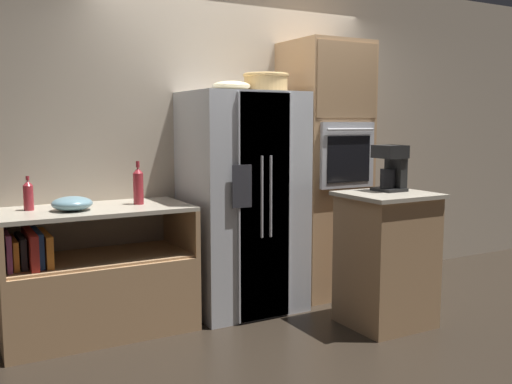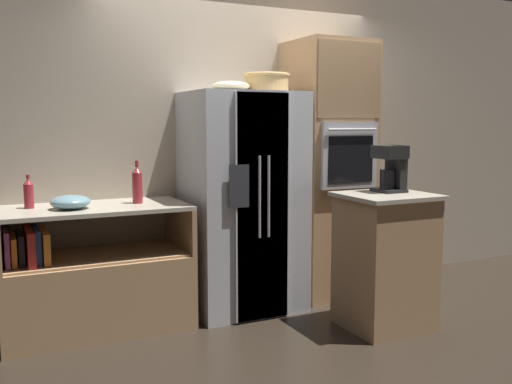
{
  "view_description": "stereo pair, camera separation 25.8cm",
  "coord_description": "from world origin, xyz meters",
  "px_view_note": "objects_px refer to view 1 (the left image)",
  "views": [
    {
      "loc": [
        -2.25,
        -3.99,
        1.51
      ],
      "look_at": [
        -0.07,
        -0.06,
        0.96
      ],
      "focal_mm": 40.0,
      "sensor_mm": 36.0,
      "label": 1
    },
    {
      "loc": [
        -2.02,
        -4.11,
        1.51
      ],
      "look_at": [
        -0.07,
        -0.06,
        0.96
      ],
      "focal_mm": 40.0,
      "sensor_mm": 36.0,
      "label": 2
    }
  ],
  "objects_px": {
    "fruit_bowl": "(231,86)",
    "bottle_tall": "(28,195)",
    "mixing_bowl": "(72,204)",
    "bottle_short": "(138,185)",
    "refrigerator": "(243,202)",
    "wall_oven": "(324,169)",
    "coffee_maker": "(392,166)",
    "wicker_basket": "(266,82)"
  },
  "relations": [
    {
      "from": "bottle_tall",
      "to": "mixing_bowl",
      "type": "bearing_deg",
      "value": -31.27
    },
    {
      "from": "wall_oven",
      "to": "wicker_basket",
      "type": "height_order",
      "value": "wall_oven"
    },
    {
      "from": "wicker_basket",
      "to": "fruit_bowl",
      "type": "relative_size",
      "value": 1.25
    },
    {
      "from": "bottle_tall",
      "to": "bottle_short",
      "type": "height_order",
      "value": "bottle_short"
    },
    {
      "from": "wicker_basket",
      "to": "mixing_bowl",
      "type": "xyz_separation_m",
      "value": [
        -1.53,
        -0.0,
        -0.87
      ]
    },
    {
      "from": "fruit_bowl",
      "to": "bottle_short",
      "type": "height_order",
      "value": "fruit_bowl"
    },
    {
      "from": "wicker_basket",
      "to": "fruit_bowl",
      "type": "xyz_separation_m",
      "value": [
        -0.32,
        -0.03,
        -0.04
      ]
    },
    {
      "from": "bottle_short",
      "to": "fruit_bowl",
      "type": "bearing_deg",
      "value": -8.14
    },
    {
      "from": "mixing_bowl",
      "to": "coffee_maker",
      "type": "distance_m",
      "value": 2.33
    },
    {
      "from": "coffee_maker",
      "to": "wicker_basket",
      "type": "bearing_deg",
      "value": 131.83
    },
    {
      "from": "refrigerator",
      "to": "bottle_short",
      "type": "bearing_deg",
      "value": 177.05
    },
    {
      "from": "fruit_bowl",
      "to": "bottle_short",
      "type": "bearing_deg",
      "value": 171.86
    },
    {
      "from": "refrigerator",
      "to": "mixing_bowl",
      "type": "bearing_deg",
      "value": -178.55
    },
    {
      "from": "refrigerator",
      "to": "bottle_short",
      "type": "relative_size",
      "value": 5.49
    },
    {
      "from": "wicker_basket",
      "to": "mixing_bowl",
      "type": "height_order",
      "value": "wicker_basket"
    },
    {
      "from": "fruit_bowl",
      "to": "coffee_maker",
      "type": "xyz_separation_m",
      "value": [
        0.99,
        -0.71,
        -0.6
      ]
    },
    {
      "from": "refrigerator",
      "to": "wall_oven",
      "type": "bearing_deg",
      "value": 3.42
    },
    {
      "from": "wall_oven",
      "to": "bottle_short",
      "type": "height_order",
      "value": "wall_oven"
    },
    {
      "from": "refrigerator",
      "to": "fruit_bowl",
      "type": "height_order",
      "value": "fruit_bowl"
    },
    {
      "from": "fruit_bowl",
      "to": "bottle_short",
      "type": "relative_size",
      "value": 0.92
    },
    {
      "from": "wall_oven",
      "to": "mixing_bowl",
      "type": "distance_m",
      "value": 2.18
    },
    {
      "from": "fruit_bowl",
      "to": "wall_oven",
      "type": "bearing_deg",
      "value": 6.48
    },
    {
      "from": "fruit_bowl",
      "to": "mixing_bowl",
      "type": "distance_m",
      "value": 1.47
    },
    {
      "from": "fruit_bowl",
      "to": "bottle_tall",
      "type": "distance_m",
      "value": 1.67
    },
    {
      "from": "bottle_tall",
      "to": "mixing_bowl",
      "type": "distance_m",
      "value": 0.31
    },
    {
      "from": "bottle_short",
      "to": "wall_oven",
      "type": "bearing_deg",
      "value": 0.22
    },
    {
      "from": "wall_oven",
      "to": "coffee_maker",
      "type": "xyz_separation_m",
      "value": [
        0.03,
        -0.82,
        0.09
      ]
    },
    {
      "from": "mixing_bowl",
      "to": "refrigerator",
      "type": "bearing_deg",
      "value": 1.45
    },
    {
      "from": "wall_oven",
      "to": "mixing_bowl",
      "type": "bearing_deg",
      "value": -177.79
    },
    {
      "from": "wall_oven",
      "to": "fruit_bowl",
      "type": "relative_size",
      "value": 7.5
    },
    {
      "from": "wall_oven",
      "to": "bottle_short",
      "type": "xyz_separation_m",
      "value": [
        -1.68,
        -0.01,
        -0.05
      ]
    },
    {
      "from": "mixing_bowl",
      "to": "coffee_maker",
      "type": "relative_size",
      "value": 0.79
    },
    {
      "from": "fruit_bowl",
      "to": "bottle_tall",
      "type": "height_order",
      "value": "fruit_bowl"
    },
    {
      "from": "wall_oven",
      "to": "wicker_basket",
      "type": "bearing_deg",
      "value": -172.85
    },
    {
      "from": "coffee_maker",
      "to": "refrigerator",
      "type": "bearing_deg",
      "value": 138.08
    },
    {
      "from": "bottle_tall",
      "to": "mixing_bowl",
      "type": "height_order",
      "value": "bottle_tall"
    },
    {
      "from": "fruit_bowl",
      "to": "mixing_bowl",
      "type": "relative_size",
      "value": 1.07
    },
    {
      "from": "wicker_basket",
      "to": "wall_oven",
      "type": "bearing_deg",
      "value": 7.15
    },
    {
      "from": "refrigerator",
      "to": "bottle_tall",
      "type": "xyz_separation_m",
      "value": [
        -1.59,
        0.12,
        0.14
      ]
    },
    {
      "from": "refrigerator",
      "to": "wall_oven",
      "type": "xyz_separation_m",
      "value": [
        0.83,
        0.05,
        0.23
      ]
    },
    {
      "from": "bottle_short",
      "to": "mixing_bowl",
      "type": "height_order",
      "value": "bottle_short"
    },
    {
      "from": "bottle_short",
      "to": "coffee_maker",
      "type": "relative_size",
      "value": 0.92
    }
  ]
}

